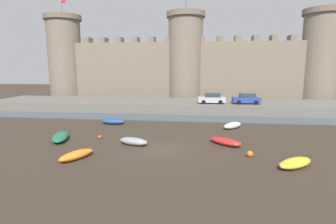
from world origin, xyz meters
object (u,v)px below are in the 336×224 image
at_px(rowboat_midflat_centre, 295,163).
at_px(car_quay_east, 212,98).
at_px(rowboat_foreground_right, 225,141).
at_px(mooring_buoy_near_channel, 250,154).
at_px(rowboat_midflat_left, 133,141).
at_px(rowboat_midflat_right, 60,137).
at_px(rowboat_near_channel_left, 113,121).
at_px(car_quay_west, 246,99).
at_px(mooring_buoy_near_shore, 100,137).
at_px(rowboat_foreground_centre, 76,155).
at_px(rowboat_near_channel_right, 233,125).

xyz_separation_m(rowboat_midflat_centre, car_quay_east, (-4.96, 21.96, 1.91)).
bearing_deg(rowboat_foreground_right, mooring_buoy_near_channel, -61.66).
relative_size(rowboat_midflat_left, rowboat_midflat_right, 0.75).
distance_m(rowboat_midflat_centre, rowboat_foreground_right, 6.69).
relative_size(rowboat_near_channel_left, car_quay_west, 0.70).
bearing_deg(car_quay_west, rowboat_midflat_left, -125.63).
bearing_deg(mooring_buoy_near_shore, rowboat_near_channel_left, 97.48).
height_order(rowboat_midflat_right, car_quay_east, car_quay_east).
xyz_separation_m(mooring_buoy_near_channel, car_quay_west, (3.06, 20.26, 2.02)).
xyz_separation_m(rowboat_foreground_right, car_quay_east, (-0.52, 16.95, 1.93)).
height_order(rowboat_midflat_centre, mooring_buoy_near_channel, rowboat_midflat_centre).
distance_m(rowboat_foreground_right, mooring_buoy_near_shore, 12.18).
xyz_separation_m(rowboat_foreground_centre, mooring_buoy_near_channel, (13.48, 2.11, -0.09)).
xyz_separation_m(rowboat_foreground_right, mooring_buoy_near_shore, (-12.17, 0.53, -0.15)).
height_order(rowboat_midflat_centre, car_quay_east, car_quay_east).
height_order(mooring_buoy_near_shore, car_quay_west, car_quay_west).
relative_size(rowboat_midflat_centre, mooring_buoy_near_channel, 6.41).
height_order(rowboat_midflat_left, mooring_buoy_near_channel, rowboat_midflat_left).
xyz_separation_m(rowboat_near_channel_left, car_quay_west, (17.78, 9.92, 1.88)).
height_order(rowboat_near_channel_left, mooring_buoy_near_shore, rowboat_near_channel_left).
xyz_separation_m(rowboat_midflat_right, car_quay_west, (20.55, 17.52, 1.92)).
height_order(rowboat_near_channel_left, rowboat_near_channel_right, rowboat_near_channel_left).
bearing_deg(rowboat_foreground_centre, rowboat_foreground_right, 23.75).
distance_m(rowboat_midflat_left, car_quay_east, 19.73).
xyz_separation_m(rowboat_midflat_centre, mooring_buoy_near_channel, (-2.77, 1.92, -0.10)).
relative_size(rowboat_foreground_right, car_quay_east, 0.78).
bearing_deg(rowboat_near_channel_right, rowboat_midflat_left, -141.59).
distance_m(rowboat_foreground_centre, rowboat_near_channel_right, 17.86).
distance_m(rowboat_foreground_centre, car_quay_west, 27.89).
relative_size(rowboat_foreground_centre, rowboat_near_channel_left, 1.06).
bearing_deg(mooring_buoy_near_channel, car_quay_west, 81.41).
height_order(rowboat_midflat_right, rowboat_foreground_right, rowboat_midflat_right).
xyz_separation_m(rowboat_near_channel_left, mooring_buoy_near_channel, (14.72, -10.35, -0.13)).
xyz_separation_m(rowboat_midflat_right, rowboat_near_channel_left, (2.77, 7.60, 0.03)).
xyz_separation_m(rowboat_foreground_right, rowboat_foreground_centre, (-11.82, -5.20, 0.00)).
bearing_deg(rowboat_near_channel_left, rowboat_midflat_left, -60.43).
relative_size(rowboat_foreground_centre, car_quay_east, 0.75).
distance_m(rowboat_foreground_right, rowboat_foreground_centre, 12.91).
bearing_deg(mooring_buoy_near_channel, rowboat_near_channel_right, 91.12).
bearing_deg(rowboat_midflat_right, rowboat_foreground_centre, -50.46).
bearing_deg(car_quay_west, rowboat_foreground_right, -105.39).
distance_m(rowboat_midflat_centre, rowboat_midflat_right, 20.79).
relative_size(rowboat_midflat_left, mooring_buoy_near_channel, 6.04).
relative_size(rowboat_foreground_right, rowboat_foreground_centre, 1.05).
height_order(car_quay_east, car_quay_west, same).
height_order(rowboat_midflat_right, car_quay_west, car_quay_west).
bearing_deg(rowboat_foreground_centre, car_quay_east, 62.98).
bearing_deg(rowboat_midflat_left, mooring_buoy_near_channel, -11.50).
distance_m(rowboat_near_channel_left, mooring_buoy_near_channel, 17.99).
xyz_separation_m(rowboat_near_channel_left, rowboat_near_channel_right, (14.53, -0.53, -0.01)).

